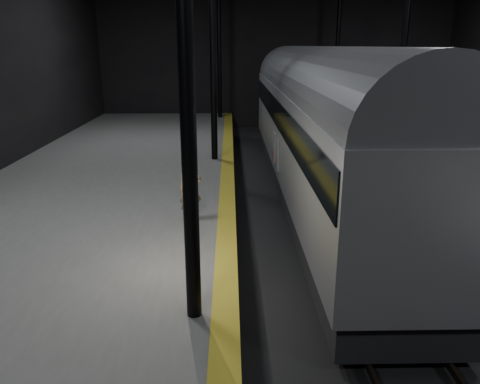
{
  "coord_description": "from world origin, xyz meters",
  "views": [
    {
      "loc": [
        -3.14,
        -11.32,
        5.58
      ],
      "look_at": [
        -2.9,
        0.08,
        2.0
      ],
      "focal_mm": 35.0,
      "sensor_mm": 36.0,
      "label": 1
    }
  ],
  "objects": [
    {
      "name": "platform_left",
      "position": [
        -7.5,
        0.0,
        0.5
      ],
      "size": [
        9.0,
        43.8,
        1.0
      ],
      "primitive_type": "cube",
      "color": "#50504E",
      "rests_on": "ground"
    },
    {
      "name": "woman",
      "position": [
        -4.23,
        0.76,
        1.86
      ],
      "size": [
        0.73,
        0.6,
        1.72
      ],
      "primitive_type": "imported",
      "rotation": [
        0.0,
        0.0,
        0.35
      ],
      "color": "#987E5D",
      "rests_on": "platform_left"
    },
    {
      "name": "ground",
      "position": [
        0.0,
        0.0,
        0.0
      ],
      "size": [
        44.0,
        44.0,
        0.0
      ],
      "primitive_type": "plane",
      "color": "black",
      "rests_on": "ground"
    },
    {
      "name": "track",
      "position": [
        0.0,
        0.0,
        0.07
      ],
      "size": [
        2.4,
        43.0,
        0.24
      ],
      "color": "#3F3328",
      "rests_on": "ground"
    },
    {
      "name": "tactile_strip",
      "position": [
        -3.25,
        0.0,
        1.0
      ],
      "size": [
        0.5,
        43.8,
        0.01
      ],
      "primitive_type": "cube",
      "color": "olive",
      "rests_on": "platform_left"
    },
    {
      "name": "train",
      "position": [
        -0.0,
        5.49,
        3.03
      ],
      "size": [
        3.04,
        20.31,
        5.43
      ],
      "color": "#ACAEB5",
      "rests_on": "ground"
    }
  ]
}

